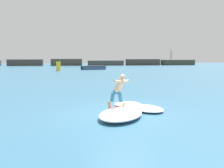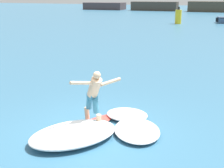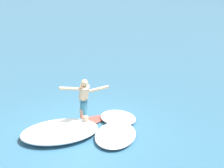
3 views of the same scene
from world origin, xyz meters
The scene contains 6 objects.
ground_plane centered at (0.00, 0.00, 0.00)m, with size 200.00×200.00×0.00m, color #356A8A.
surfboard centered at (-0.20, 0.26, 0.03)m, with size 0.92×1.91×0.20m.
surfer centered at (-0.10, 0.24, 0.94)m, with size 1.01×1.29×1.50m.
wave_foam_at_tail centered at (-0.19, -0.69, 0.14)m, with size 2.43×2.68×0.29m.
wave_foam_at_nose centered at (0.47, 1.15, 0.10)m, with size 1.23×1.04×0.20m.
wave_foam_beside centered at (1.10, 0.28, 0.09)m, with size 1.78×1.96×0.18m.
Camera 3 is at (6.15, -5.73, 4.54)m, focal length 50.00 mm.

